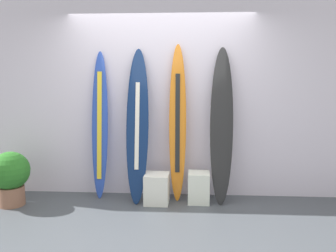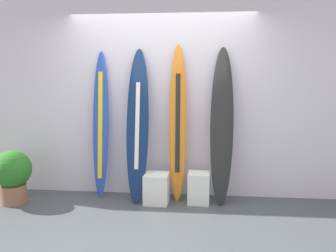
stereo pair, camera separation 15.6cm
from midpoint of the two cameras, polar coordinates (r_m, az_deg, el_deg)
ground at (r=3.92m, az=-1.84°, el=-17.31°), size 8.00×8.00×0.04m
wall_back at (r=4.83m, az=0.03°, el=5.09°), size 7.20×0.20×2.80m
surfboard_cobalt at (r=4.78m, az=-10.18°, el=0.14°), size 0.24×0.27×2.01m
surfboard_navy at (r=4.57m, az=-4.10°, el=0.07°), size 0.30×0.45×2.04m
surfboard_sunset at (r=4.58m, az=2.62°, el=0.47°), size 0.23×0.28×2.09m
surfboard_charcoal at (r=4.53m, az=9.89°, el=-0.00°), size 0.32×0.41×2.05m
display_block_left at (r=4.62m, az=-0.91°, el=-10.32°), size 0.33×0.33×0.39m
display_block_center at (r=4.64m, az=6.09°, el=-10.17°), size 0.29×0.29×0.41m
potted_plant at (r=4.95m, az=-23.57°, el=-7.27°), size 0.49×0.49×0.71m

